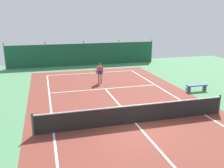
{
  "coord_description": "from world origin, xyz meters",
  "views": [
    {
      "loc": [
        -4.32,
        -10.99,
        5.35
      ],
      "look_at": [
        -0.0,
        4.47,
        0.9
      ],
      "focal_mm": 39.77,
      "sensor_mm": 36.0,
      "label": 1
    }
  ],
  "objects_px": {
    "tennis_player": "(100,72)",
    "tennis_ball_midcourt": "(130,75)",
    "tennis_ball_near_player": "(71,94)",
    "courtside_bench": "(197,86)",
    "tennis_net": "(136,114)",
    "water_bottle": "(186,89)"
  },
  "relations": [
    {
      "from": "tennis_ball_near_player",
      "to": "tennis_ball_midcourt",
      "type": "distance_m",
      "value": 7.35
    },
    {
      "from": "tennis_player",
      "to": "tennis_ball_midcourt",
      "type": "height_order",
      "value": "tennis_player"
    },
    {
      "from": "tennis_ball_near_player",
      "to": "courtside_bench",
      "type": "distance_m",
      "value": 9.11
    },
    {
      "from": "tennis_net",
      "to": "tennis_ball_midcourt",
      "type": "xyz_separation_m",
      "value": [
        3.32,
        10.09,
        -0.48
      ]
    },
    {
      "from": "water_bottle",
      "to": "tennis_ball_near_player",
      "type": "bearing_deg",
      "value": 170.75
    },
    {
      "from": "tennis_ball_midcourt",
      "to": "tennis_ball_near_player",
      "type": "bearing_deg",
      "value": -143.98
    },
    {
      "from": "courtside_bench",
      "to": "tennis_net",
      "type": "bearing_deg",
      "value": -147.37
    },
    {
      "from": "courtside_bench",
      "to": "tennis_ball_midcourt",
      "type": "bearing_deg",
      "value": 116.31
    },
    {
      "from": "courtside_bench",
      "to": "water_bottle",
      "type": "height_order",
      "value": "courtside_bench"
    },
    {
      "from": "tennis_net",
      "to": "tennis_player",
      "type": "height_order",
      "value": "tennis_player"
    },
    {
      "from": "tennis_net",
      "to": "courtside_bench",
      "type": "relative_size",
      "value": 6.33
    },
    {
      "from": "tennis_player",
      "to": "courtside_bench",
      "type": "height_order",
      "value": "tennis_player"
    },
    {
      "from": "courtside_bench",
      "to": "tennis_ball_near_player",
      "type": "bearing_deg",
      "value": 169.05
    },
    {
      "from": "courtside_bench",
      "to": "water_bottle",
      "type": "bearing_deg",
      "value": 149.23
    },
    {
      "from": "tennis_net",
      "to": "water_bottle",
      "type": "height_order",
      "value": "tennis_net"
    },
    {
      "from": "tennis_ball_midcourt",
      "to": "water_bottle",
      "type": "xyz_separation_m",
      "value": [
        2.36,
        -5.68,
        0.09
      ]
    },
    {
      "from": "tennis_ball_midcourt",
      "to": "courtside_bench",
      "type": "xyz_separation_m",
      "value": [
        2.99,
        -6.05,
        0.34
      ]
    },
    {
      "from": "tennis_net",
      "to": "tennis_ball_near_player",
      "type": "xyz_separation_m",
      "value": [
        -2.63,
        5.77,
        -0.48
      ]
    },
    {
      "from": "tennis_player",
      "to": "water_bottle",
      "type": "height_order",
      "value": "tennis_player"
    },
    {
      "from": "tennis_ball_near_player",
      "to": "tennis_ball_midcourt",
      "type": "height_order",
      "value": "same"
    },
    {
      "from": "tennis_player",
      "to": "courtside_bench",
      "type": "bearing_deg",
      "value": 160.42
    },
    {
      "from": "tennis_net",
      "to": "tennis_player",
      "type": "relative_size",
      "value": 6.17
    }
  ]
}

